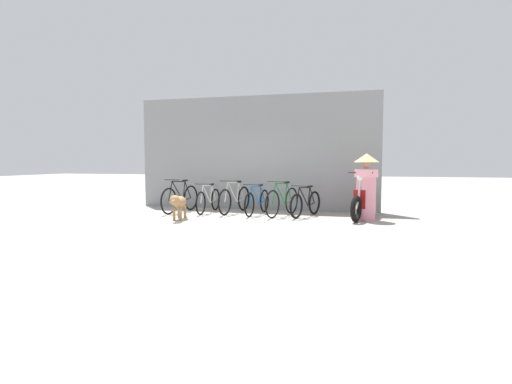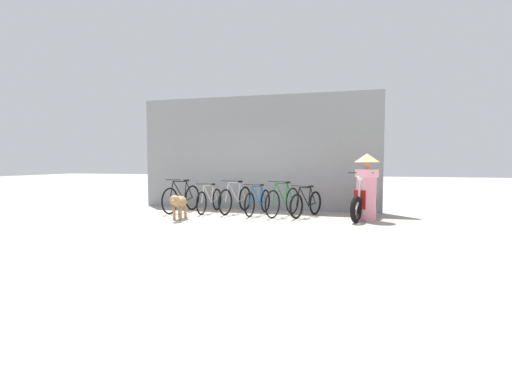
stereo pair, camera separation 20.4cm
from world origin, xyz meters
The scene contains 11 objects.
ground_plane centered at (0.00, 0.00, 0.00)m, with size 60.00×60.00×0.00m, color #9E998E.
shop_wall_back centered at (0.00, 2.94, 1.62)m, with size 7.01×0.20×3.24m.
bicycle_0 centered at (-1.76, 1.70, 0.38)m, with size 0.46×1.76×0.91m.
bicycle_1 centered at (-1.00, 1.83, 0.33)m, with size 0.46×1.67×0.81m.
bicycle_2 centered at (-0.29, 1.95, 0.36)m, with size 0.46×1.75×0.89m.
bicycle_3 centered at (0.38, 1.80, 0.34)m, with size 0.46×1.69×0.81m.
bicycle_4 centered at (1.07, 1.69, 0.37)m, with size 0.59×1.65×0.90m.
bicycle_5 centered at (1.65, 1.74, 0.33)m, with size 0.62×1.51×0.80m.
motorcycle centered at (3.06, 1.68, 0.45)m, with size 0.68×1.88×1.14m.
stray_dog centered at (-1.16, 0.38, 0.42)m, with size 0.40×1.14×0.61m.
person_in_robes centered at (3.10, 1.49, 0.84)m, with size 0.67×0.67×1.57m.
Camera 1 is at (3.06, -8.18, 1.38)m, focal length 28.00 mm.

